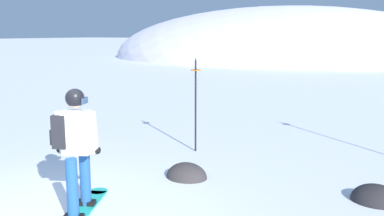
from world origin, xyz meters
name	(u,v)px	position (x,y,z in m)	size (l,w,h in m)	color
ridge_peak_main	(283,56)	(-11.17, 38.89, 0.00)	(35.16, 31.64, 10.02)	white
snowboarder_main	(75,148)	(0.13, 0.56, 0.92)	(0.98, 1.67, 1.71)	#23B7A3
piste_marker_near	(196,98)	(-0.15, 4.06, 1.11)	(0.20, 0.20, 1.94)	black
rock_dark	(376,201)	(3.49, 3.17, 0.00)	(0.72, 0.61, 0.50)	#282628
rock_mid	(73,149)	(-2.46, 2.82, 0.00)	(0.40, 0.34, 0.28)	#383333
rock_small	(187,177)	(0.58, 2.58, 0.00)	(0.72, 0.61, 0.51)	#383333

